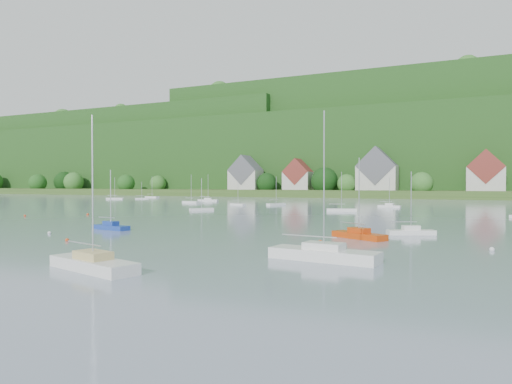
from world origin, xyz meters
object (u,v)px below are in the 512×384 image
near_sailboat_2 (93,263)px  near_sailboat_3 (411,231)px  near_sailboat_1 (111,226)px  near_sailboat_4 (324,253)px  near_sailboat_5 (359,234)px

near_sailboat_2 → near_sailboat_3: near_sailboat_2 is taller
near_sailboat_1 → near_sailboat_4: 31.84m
near_sailboat_3 → near_sailboat_4: 20.75m
near_sailboat_1 → near_sailboat_2: 27.21m
near_sailboat_1 → near_sailboat_5: near_sailboat_5 is taller
near_sailboat_4 → near_sailboat_5: size_ratio=1.32×
near_sailboat_2 → near_sailboat_5: bearing=78.9°
near_sailboat_1 → near_sailboat_2: bearing=-40.3°
near_sailboat_2 → near_sailboat_4: near_sailboat_4 is taller
near_sailboat_5 → near_sailboat_1: bearing=-143.0°
near_sailboat_2 → near_sailboat_4: size_ratio=0.92×
near_sailboat_3 → near_sailboat_4: size_ratio=0.64×
near_sailboat_2 → near_sailboat_4: 15.83m
near_sailboat_4 → near_sailboat_5: (-0.36, 14.35, -0.08)m
near_sailboat_2 → near_sailboat_5: size_ratio=1.21×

